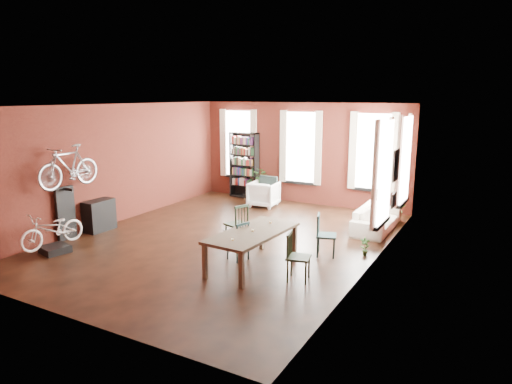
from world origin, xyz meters
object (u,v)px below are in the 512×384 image
Objects in this scene: white_armchair at (264,193)px; cream_sofa at (377,215)px; bookshelf at (244,165)px; bike_trainer at (55,249)px; dining_chair_a at (238,241)px; plant_stand at (261,193)px; console_table at (99,215)px; bicycle_floor at (51,214)px; dining_chair_b at (237,224)px; dining_table at (253,249)px; dining_chair_c at (299,257)px; dining_chair_d at (326,235)px.

white_armchair reaches higher than cream_sofa.
bookshelf is at bearing 71.05° from cream_sofa.
bookshelf is 7.02m from bike_trainer.
dining_chair_a reaches higher than plant_stand.
console_table is (-2.48, -4.35, -0.03)m from white_armchair.
bike_trainer is 0.82m from bicycle_floor.
dining_chair_b is 3.74m from white_armchair.
dining_table is 5.93m from plant_stand.
plant_stand is 6.93m from bicycle_floor.
dining_chair_c is 5.49m from bicycle_floor.
cream_sofa is (4.95, -1.70, -0.69)m from bookshelf.
bicycle_floor is at bearing 99.91° from dining_chair_d.
dining_chair_b reaches higher than dining_table.
plant_stand is at bearing -138.91° from dining_chair_b.
plant_stand is at bearing 76.51° from bike_trainer.
bicycle_floor reaches higher than white_armchair.
bike_trainer is (-3.21, -2.49, -0.40)m from dining_chair_b.
console_table is at bearing 104.50° from bike_trainer.
bicycle_floor reaches higher than dining_chair_a.
console_table is (-5.79, 0.49, -0.06)m from dining_chair_c.
cream_sofa is 1.41× the size of bicycle_floor.
bookshelf is 1.15m from plant_stand.
dining_chair_b is at bearing -128.61° from dining_chair_a.
plant_stand is at bearing -14.74° from bookshelf.
dining_chair_a is 0.40× the size of cream_sofa.
dining_table is 1.72m from dining_chair_d.
dining_chair_c is at bearing -55.68° from plant_stand.
console_table is (-0.44, 1.69, 0.32)m from bike_trainer.
bicycle_floor is (-2.03, -6.06, 0.47)m from white_armchair.
dining_chair_a is 0.91× the size of dining_chair_d.
console_table is at bearing -57.56° from dining_chair_b.
dining_table is at bearing 110.25° from white_armchair.
bookshelf is at bearing 26.03° from dining_chair_c.
dining_chair_d is 6.15m from bookshelf.
dining_chair_a is 0.57× the size of bicycle_floor.
bookshelf is 2.75× the size of console_table.
cream_sofa is 3.87× the size of bike_trainer.
cream_sofa reaches higher than bike_trainer.
dining_chair_a is at bearing 52.80° from dining_chair_b.
dining_chair_d is 1.07× the size of white_armchair.
dining_table is at bearing 157.99° from cream_sofa.
dining_chair_b is at bearing -61.71° from bookshelf.
dining_table is at bearing -58.17° from bookshelf.
bookshelf is (-3.41, 5.50, 0.73)m from dining_table.
dining_table is 4.07× the size of bike_trainer.
dining_chair_c is 0.44× the size of cream_sofa.
dining_chair_d is at bearing 27.10° from bike_trainer.
dining_chair_d is at bearing 144.70° from dining_chair_a.
dining_chair_d is at bearing 169.40° from cream_sofa.
dining_chair_b is 1.78× the size of bike_trainer.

